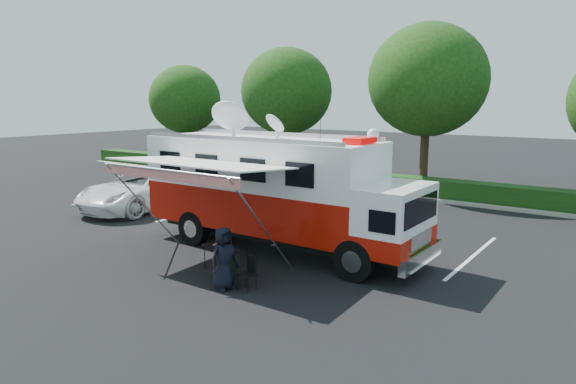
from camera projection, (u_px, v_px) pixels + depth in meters
name	position (u px, v px, depth m)	size (l,w,h in m)	color
ground_plane	(279.00, 250.00, 17.17)	(120.00, 120.00, 0.00)	black
back_border	(448.00, 99.00, 25.97)	(60.00, 6.14, 8.87)	#9E998E
stall_lines	(315.00, 229.00, 19.86)	(24.12, 5.50, 0.01)	silver
command_truck	(277.00, 190.00, 16.85)	(9.87, 2.71, 4.74)	black
awning	(195.00, 166.00, 14.91)	(5.39, 2.77, 3.25)	white
white_suv	(146.00, 208.00, 23.71)	(2.99, 6.49, 1.80)	white
person	(224.00, 289.00, 13.66)	(0.83, 0.54, 1.69)	black
folding_table	(219.00, 246.00, 15.11)	(0.95, 0.72, 0.75)	black
folding_chair	(249.00, 270.00, 13.56)	(0.55, 0.58, 0.90)	black
trash_bin	(228.00, 266.00, 14.04)	(0.62, 0.62, 0.93)	black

